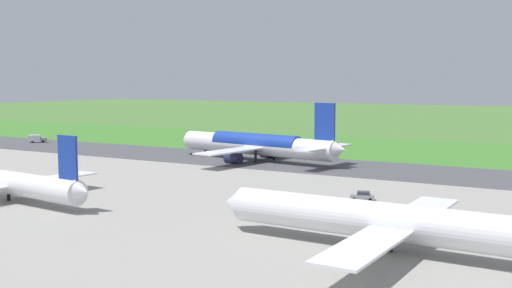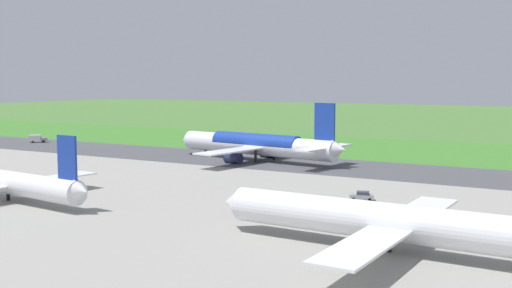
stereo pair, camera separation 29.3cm
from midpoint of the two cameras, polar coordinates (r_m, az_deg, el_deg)
ground_plane at (r=169.59m, az=-3.82°, el=-1.29°), size 800.00×800.00×0.00m
runway_asphalt at (r=169.58m, az=-3.82°, el=-1.28°), size 600.00×28.73×0.06m
apron_concrete at (r=123.70m, az=-19.73°, el=-4.30°), size 440.00×110.00×0.05m
grass_verge_foreground at (r=202.41m, az=2.16°, el=-0.10°), size 600.00×80.00×0.04m
airliner_main at (r=162.01m, az=0.16°, el=-0.06°), size 54.05×44.40×15.88m
airliner_parked_near at (r=78.26m, az=12.54°, el=-7.01°), size 49.09×40.10×14.35m
airliner_parked_mid at (r=117.06m, az=-21.89°, el=-3.27°), size 42.78×35.06×12.48m
service_truck_baggage at (r=223.10m, az=-19.57°, el=0.48°), size 5.85×5.51×2.65m
service_car_followme at (r=111.08m, az=9.87°, el=-4.75°), size 4.56×3.07×1.62m
no_stopping_sign at (r=197.02m, az=5.37°, el=0.14°), size 0.60×0.10×2.48m
traffic_cone_orange at (r=199.57m, az=4.15°, el=-0.12°), size 0.40×0.40×0.55m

